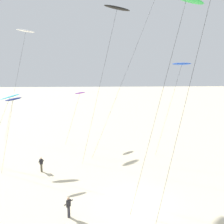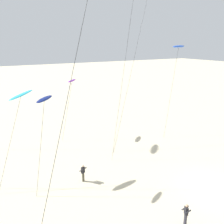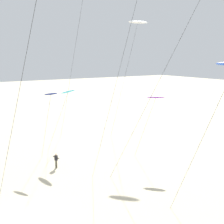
{
  "view_description": "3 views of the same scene",
  "coord_description": "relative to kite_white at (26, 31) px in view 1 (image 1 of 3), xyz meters",
  "views": [
    {
      "loc": [
        -3.13,
        -19.09,
        11.33
      ],
      "look_at": [
        -1.75,
        7.05,
        6.62
      ],
      "focal_mm": 39.58,
      "sensor_mm": 36.0,
      "label": 1
    },
    {
      "loc": [
        -16.97,
        -11.19,
        12.39
      ],
      "look_at": [
        -4.03,
        11.22,
        4.81
      ],
      "focal_mm": 38.25,
      "sensor_mm": 36.0,
      "label": 2
    },
    {
      "loc": [
        21.29,
        -5.39,
        12.39
      ],
      "look_at": [
        -3.46,
        10.47,
        6.97
      ],
      "focal_mm": 49.17,
      "sensor_mm": 36.0,
      "label": 3
    }
  ],
  "objects": [
    {
      "name": "kite_white",
      "position": [
        0.0,
        0.0,
        0.0
      ],
      "size": [
        5.13,
        3.38,
        17.36
      ],
      "color": "white",
      "rests_on": "ground"
    },
    {
      "name": "kite_flyer_nearest",
      "position": [
        4.99,
        -14.91,
        -16.04
      ],
      "size": [
        0.69,
        0.68,
        1.67
      ],
      "color": "#4C4738",
      "rests_on": "ground"
    },
    {
      "name": "kite_black",
      "position": [
        13.61,
        -10.17,
        1.25
      ],
      "size": [
        6.0,
        3.3,
        18.69
      ],
      "color": "black",
      "rests_on": "ground"
    },
    {
      "name": "kite_cyan",
      "position": [
        0.85,
        -11.4,
        -9.05
      ],
      "size": [
        4.18,
        2.45,
        8.36
      ],
      "color": "#33BFE0",
      "rests_on": "ground"
    },
    {
      "name": "kite_blue",
      "position": [
        22.34,
        -8.4,
        -5.16
      ],
      "size": [
        5.18,
        2.94,
        12.03
      ],
      "color": "blue",
      "rests_on": "ground"
    },
    {
      "name": "kite_purple",
      "position": [
        8.51,
        -3.65,
        -9.43
      ],
      "size": [
        3.2,
        2.28,
        7.76
      ],
      "color": "purple",
      "rests_on": "ground"
    },
    {
      "name": "ground_plane",
      "position": [
        14.55,
        -21.88,
        -16.94
      ],
      "size": [
        260.0,
        260.0,
        0.0
      ],
      "primitive_type": "plane",
      "color": "beige"
    },
    {
      "name": "kite_flyer_middle",
      "position": [
        9.01,
        -23.57,
        -16.04
      ],
      "size": [
        0.68,
        0.7,
        1.67
      ],
      "color": "#33333D",
      "rests_on": "ground"
    },
    {
      "name": "kite_navy",
      "position": [
        2.18,
        -14.18,
        -9.05
      ],
      "size": [
        2.43,
        1.64,
        8.25
      ],
      "color": "navy",
      "rests_on": "ground"
    }
  ]
}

